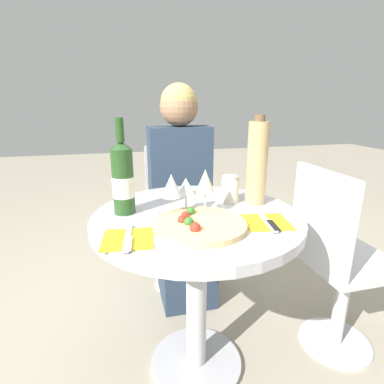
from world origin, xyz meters
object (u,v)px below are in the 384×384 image
at_px(wine_bottle, 123,178).
at_px(tall_carafe, 257,163).
at_px(seated_diner, 182,202).
at_px(dining_table, 197,251).
at_px(chair_behind_diner, 178,217).
at_px(chair_empty_side, 336,265).
at_px(pizza_large, 199,224).

xyz_separation_m(wine_bottle, tall_carafe, (0.52, -0.01, 0.04)).
height_order(seated_diner, tall_carafe, seated_diner).
bearing_deg(dining_table, chair_behind_diner, 84.59).
bearing_deg(chair_empty_side, dining_table, -93.76).
relative_size(chair_behind_diner, wine_bottle, 2.46).
bearing_deg(tall_carafe, seated_diner, 111.68).
height_order(dining_table, chair_empty_side, chair_empty_side).
xyz_separation_m(dining_table, tall_carafe, (0.26, 0.06, 0.32)).
bearing_deg(wine_bottle, seated_diner, 56.25).
height_order(chair_behind_diner, wine_bottle, wine_bottle).
distance_m(chair_empty_side, tall_carafe, 0.58).
height_order(dining_table, wine_bottle, wine_bottle).
xyz_separation_m(dining_table, chair_empty_side, (0.62, -0.04, -0.13)).
distance_m(seated_diner, chair_empty_side, 0.83).
bearing_deg(dining_table, wine_bottle, 163.77).
relative_size(chair_empty_side, pizza_large, 2.74).
bearing_deg(pizza_large, seated_diner, 82.31).
bearing_deg(pizza_large, chair_empty_side, 7.66).
bearing_deg(pizza_large, tall_carafe, 33.21).
bearing_deg(wine_bottle, chair_empty_side, -7.53).
distance_m(seated_diner, pizza_large, 0.71).
height_order(pizza_large, wine_bottle, wine_bottle).
height_order(chair_empty_side, pizza_large, chair_empty_side).
xyz_separation_m(pizza_large, tall_carafe, (0.29, 0.19, 0.16)).
relative_size(dining_table, chair_empty_side, 0.91).
xyz_separation_m(seated_diner, tall_carafe, (0.20, -0.50, 0.31)).
bearing_deg(chair_behind_diner, dining_table, 84.59).
xyz_separation_m(pizza_large, wine_bottle, (-0.23, 0.20, 0.12)).
bearing_deg(chair_empty_side, seated_diner, -137.31).
distance_m(dining_table, seated_diner, 0.56).
bearing_deg(chair_empty_side, tall_carafe, -106.16).
bearing_deg(pizza_large, wine_bottle, 138.67).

